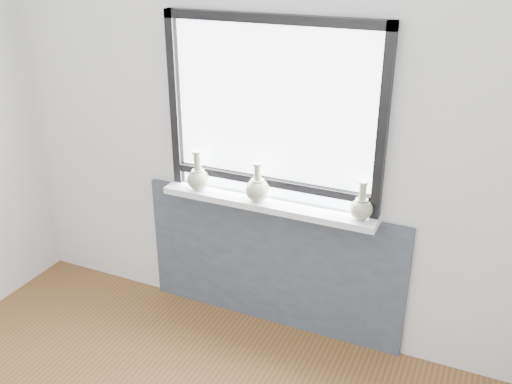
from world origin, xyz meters
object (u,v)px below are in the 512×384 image
at_px(windowsill, 267,204).
at_px(vase_a, 198,177).
at_px(vase_c, 361,207).
at_px(vase_b, 257,188).

distance_m(windowsill, vase_a, 0.46).
relative_size(windowsill, vase_a, 5.31).
xyz_separation_m(vase_a, vase_c, (1.01, 0.01, -0.01)).
bearing_deg(vase_b, vase_a, 179.55).
relative_size(vase_a, vase_c, 1.13).
distance_m(vase_b, vase_c, 0.61).
height_order(vase_a, vase_b, vase_a).
bearing_deg(vase_c, vase_a, -179.21).
xyz_separation_m(vase_b, vase_c, (0.61, 0.02, -0.01)).
bearing_deg(windowsill, vase_c, -0.54).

